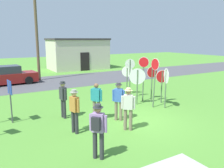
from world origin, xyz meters
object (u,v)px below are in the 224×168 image
object	(u,v)px
utility_pole	(36,29)
stop_sign_rear_right	(127,75)
info_panel_leftmost	(10,94)
person_holding_notes	(119,99)
stop_sign_leaning_left	(143,72)
stop_sign_leaning_right	(166,81)
person_on_left	(96,99)
stop_sign_far_back	(152,78)
person_with_sunhat	(75,109)
stop_sign_tallest	(130,72)
stop_sign_center_cluster	(162,81)
person_in_dark_shirt	(63,97)
parked_car_on_street	(8,76)
person_in_blue	(98,128)
stop_sign_rear_left	(137,80)
person_in_teal	(128,107)
stop_sign_nearest	(155,75)

from	to	relation	value
utility_pole	stop_sign_rear_right	world-z (taller)	utility_pole
info_panel_leftmost	person_holding_notes	bearing A→B (deg)	-26.59
stop_sign_leaning_left	stop_sign_leaning_right	xyz separation A→B (m)	(0.13, -1.74, -0.25)
person_on_left	stop_sign_far_back	bearing A→B (deg)	14.59
stop_sign_leaning_left	person_with_sunhat	bearing A→B (deg)	-155.03
stop_sign_tallest	stop_sign_leaning_right	distance (m)	2.73
stop_sign_leaning_left	stop_sign_far_back	xyz separation A→B (m)	(0.28, -0.44, -0.31)
stop_sign_far_back	stop_sign_rear_right	bearing A→B (deg)	94.50
stop_sign_leaning_left	stop_sign_center_cluster	world-z (taller)	stop_sign_leaning_left
utility_pole	stop_sign_tallest	world-z (taller)	utility_pole
stop_sign_center_cluster	person_with_sunhat	world-z (taller)	stop_sign_center_cluster
stop_sign_rear_right	person_in_dark_shirt	distance (m)	5.66
person_with_sunhat	person_holding_notes	xyz separation A→B (m)	(2.22, 0.36, 0.00)
utility_pole	person_with_sunhat	xyz separation A→B (m)	(-1.64, -12.72, -3.49)
stop_sign_leaning_left	info_panel_leftmost	bearing A→B (deg)	179.93
parked_car_on_street	stop_sign_leaning_right	size ratio (longest dim) A/B	2.08
stop_sign_far_back	person_in_blue	world-z (taller)	stop_sign_far_back
stop_sign_leaning_right	stop_sign_rear_right	distance (m)	3.58
stop_sign_far_back	stop_sign_center_cluster	bearing A→B (deg)	-46.01
stop_sign_tallest	stop_sign_far_back	xyz separation A→B (m)	(0.57, -1.39, -0.21)
person_holding_notes	utility_pole	bearing A→B (deg)	92.71
stop_sign_rear_left	person_on_left	bearing A→B (deg)	-160.84
stop_sign_rear_right	person_in_dark_shirt	xyz separation A→B (m)	(-5.14, -2.34, -0.29)
stop_sign_tallest	info_panel_leftmost	size ratio (longest dim) A/B	1.29
stop_sign_leaning_left	person_in_dark_shirt	bearing A→B (deg)	-174.22
stop_sign_leaning_left	stop_sign_rear_right	xyz separation A→B (m)	(0.10, 1.83, -0.44)
stop_sign_far_back	person_with_sunhat	xyz separation A→B (m)	(-5.52, -2.01, -0.41)
stop_sign_rear_right	person_in_dark_shirt	world-z (taller)	stop_sign_rear_right
utility_pole	stop_sign_far_back	distance (m)	11.80
utility_pole	person_in_dark_shirt	world-z (taller)	utility_pole
stop_sign_leaning_left	stop_sign_rear_right	bearing A→B (deg)	86.85
parked_car_on_street	person_in_teal	size ratio (longest dim) A/B	2.55
stop_sign_nearest	person_on_left	xyz separation A→B (m)	(-3.53, -0.17, -0.79)
stop_sign_tallest	person_in_blue	bearing A→B (deg)	-132.06
utility_pole	stop_sign_leaning_left	world-z (taller)	utility_pole
info_panel_leftmost	stop_sign_tallest	bearing A→B (deg)	7.80
person_in_dark_shirt	person_on_left	world-z (taller)	person_in_dark_shirt
stop_sign_far_back	info_panel_leftmost	distance (m)	7.50
stop_sign_leaning_left	stop_sign_rear_left	xyz separation A→B (m)	(-0.76, -0.44, -0.32)
stop_sign_rear_left	person_holding_notes	size ratio (longest dim) A/B	1.17
person_with_sunhat	person_on_left	xyz separation A→B (m)	(1.41, 0.94, -0.03)
person_in_teal	person_with_sunhat	world-z (taller)	same
person_in_dark_shirt	stop_sign_leaning_left	bearing A→B (deg)	5.78
stop_sign_tallest	stop_sign_far_back	distance (m)	1.52
stop_sign_far_back	person_on_left	size ratio (longest dim) A/B	1.23
stop_sign_leaning_left	stop_sign_rear_right	world-z (taller)	stop_sign_leaning_left
stop_sign_nearest	person_holding_notes	world-z (taller)	stop_sign_nearest
person_in_blue	stop_sign_leaning_right	bearing A→B (deg)	28.10
stop_sign_rear_right	stop_sign_rear_left	bearing A→B (deg)	-110.79
stop_sign_rear_left	stop_sign_rear_right	xyz separation A→B (m)	(0.86, 2.27, -0.12)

